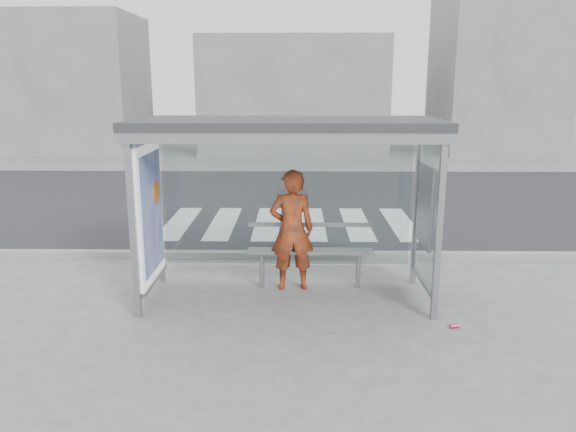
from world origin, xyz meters
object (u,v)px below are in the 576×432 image
object	(u,v)px
bench	(310,251)
soda_can	(454,326)
person	(292,230)
bus_shelter	(260,164)

from	to	relation	value
bench	soda_can	bearing A→B (deg)	-38.96
person	bench	xyz separation A→B (m)	(0.28, 0.06, -0.35)
bus_shelter	soda_can	bearing A→B (deg)	-22.28
person	soda_can	size ratio (longest dim) A/B	16.55
bus_shelter	soda_can	size ratio (longest dim) A/B	37.84
bus_shelter	person	world-z (taller)	bus_shelter
bus_shelter	bench	xyz separation A→B (m)	(0.73, 0.44, -1.40)
bus_shelter	person	bearing A→B (deg)	40.10
person	bench	world-z (taller)	person
bus_shelter	person	xyz separation A→B (m)	(0.45, 0.38, -1.05)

